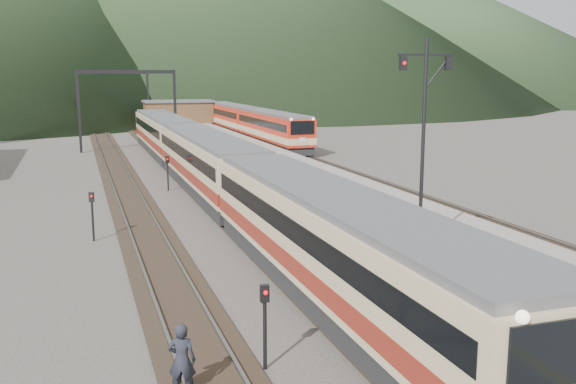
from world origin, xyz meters
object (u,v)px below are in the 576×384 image
object	(u,v)px
main_train	(207,160)
second_train	(249,123)
signal_mast	(424,124)
worker	(182,360)

from	to	relation	value
main_train	second_train	size ratio (longest dim) A/B	1.72
signal_mast	worker	bearing A→B (deg)	-146.27
main_train	worker	size ratio (longest dim) A/B	35.15
second_train	signal_mast	size ratio (longest dim) A/B	4.77
second_train	signal_mast	xyz separation A→B (m)	(-7.16, -52.14, 3.83)
signal_mast	main_train	bearing A→B (deg)	102.63
signal_mast	worker	xyz separation A→B (m)	(-10.14, -6.77, -4.81)
main_train	signal_mast	size ratio (longest dim) A/B	8.19
main_train	worker	world-z (taller)	main_train
main_train	signal_mast	distance (m)	20.16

